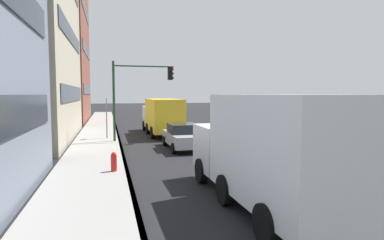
{
  "coord_description": "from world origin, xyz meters",
  "views": [
    {
      "loc": [
        -19.18,
        6.95,
        3.27
      ],
      "look_at": [
        0.39,
        1.86,
        1.65
      ],
      "focal_mm": 30.21,
      "sensor_mm": 36.0,
      "label": 1
    }
  ],
  "objects_px": {
    "car_silver": "(183,136)",
    "truck_yellow": "(162,115)",
    "street_sign_post": "(106,116)",
    "fire_hydrant": "(114,164)",
    "traffic_light_mast": "(138,87)",
    "truck_white": "(271,149)",
    "car_tan": "(281,139)"
  },
  "relations": [
    {
      "from": "car_silver",
      "to": "truck_yellow",
      "type": "xyz_separation_m",
      "value": [
        7.2,
        0.11,
        0.79
      ]
    },
    {
      "from": "street_sign_post",
      "to": "fire_hydrant",
      "type": "height_order",
      "value": "street_sign_post"
    },
    {
      "from": "car_silver",
      "to": "traffic_light_mast",
      "type": "height_order",
      "value": "traffic_light_mast"
    },
    {
      "from": "truck_white",
      "to": "fire_hydrant",
      "type": "height_order",
      "value": "truck_white"
    },
    {
      "from": "street_sign_post",
      "to": "truck_yellow",
      "type": "bearing_deg",
      "value": -62.57
    },
    {
      "from": "traffic_light_mast",
      "to": "street_sign_post",
      "type": "height_order",
      "value": "traffic_light_mast"
    },
    {
      "from": "car_silver",
      "to": "truck_yellow",
      "type": "height_order",
      "value": "truck_yellow"
    },
    {
      "from": "car_tan",
      "to": "truck_white",
      "type": "bearing_deg",
      "value": 148.23
    },
    {
      "from": "truck_yellow",
      "to": "fire_hydrant",
      "type": "height_order",
      "value": "truck_yellow"
    },
    {
      "from": "truck_yellow",
      "to": "traffic_light_mast",
      "type": "bearing_deg",
      "value": 149.98
    },
    {
      "from": "fire_hydrant",
      "to": "truck_yellow",
      "type": "bearing_deg",
      "value": -17.71
    },
    {
      "from": "truck_yellow",
      "to": "fire_hydrant",
      "type": "distance_m",
      "value": 13.27
    },
    {
      "from": "car_tan",
      "to": "truck_yellow",
      "type": "height_order",
      "value": "truck_yellow"
    },
    {
      "from": "truck_white",
      "to": "car_tan",
      "type": "bearing_deg",
      "value": -31.77
    },
    {
      "from": "truck_white",
      "to": "street_sign_post",
      "type": "bearing_deg",
      "value": 16.63
    },
    {
      "from": "truck_white",
      "to": "fire_hydrant",
      "type": "bearing_deg",
      "value": 40.35
    },
    {
      "from": "car_tan",
      "to": "fire_hydrant",
      "type": "relative_size",
      "value": 4.33
    },
    {
      "from": "car_tan",
      "to": "truck_white",
      "type": "relative_size",
      "value": 0.55
    },
    {
      "from": "street_sign_post",
      "to": "car_silver",
      "type": "bearing_deg",
      "value": -138.12
    },
    {
      "from": "car_silver",
      "to": "car_tan",
      "type": "height_order",
      "value": "car_tan"
    },
    {
      "from": "street_sign_post",
      "to": "truck_white",
      "type": "bearing_deg",
      "value": -163.37
    },
    {
      "from": "traffic_light_mast",
      "to": "truck_white",
      "type": "bearing_deg",
      "value": -169.78
    },
    {
      "from": "street_sign_post",
      "to": "fire_hydrant",
      "type": "distance_m",
      "value": 10.43
    },
    {
      "from": "car_tan",
      "to": "car_silver",
      "type": "bearing_deg",
      "value": 60.51
    },
    {
      "from": "car_silver",
      "to": "street_sign_post",
      "type": "relative_size",
      "value": 1.46
    },
    {
      "from": "truck_yellow",
      "to": "street_sign_post",
      "type": "relative_size",
      "value": 2.73
    },
    {
      "from": "car_tan",
      "to": "truck_yellow",
      "type": "bearing_deg",
      "value": 26.73
    },
    {
      "from": "car_silver",
      "to": "truck_white",
      "type": "distance_m",
      "value": 10.5
    },
    {
      "from": "truck_white",
      "to": "traffic_light_mast",
      "type": "relative_size",
      "value": 1.36
    },
    {
      "from": "truck_white",
      "to": "traffic_light_mast",
      "type": "xyz_separation_m",
      "value": [
        13.81,
        2.49,
        2.05
      ]
    },
    {
      "from": "car_silver",
      "to": "truck_yellow",
      "type": "relative_size",
      "value": 0.54
    },
    {
      "from": "truck_yellow",
      "to": "truck_white",
      "type": "bearing_deg",
      "value": -179.12
    }
  ]
}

